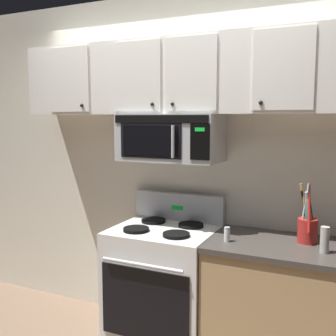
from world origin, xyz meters
TOP-DOWN VIEW (x-y plane):
  - back_wall at (0.00, 0.79)m, footprint 5.20×0.10m
  - stove_range at (0.00, 0.42)m, footprint 0.76×0.69m
  - over_range_microwave at (-0.00, 0.54)m, footprint 0.76×0.43m
  - upper_cabinets at (-0.00, 0.57)m, footprint 2.50×0.36m
  - counter_segment at (0.84, 0.43)m, footprint 0.93×0.65m
  - utensil_crock_red at (1.01, 0.51)m, footprint 0.13×0.15m
  - salt_shaker at (0.52, 0.32)m, footprint 0.04×0.04m
  - pepper_mill at (1.12, 0.34)m, footprint 0.05×0.05m

SIDE VIEW (x-z plane):
  - counter_segment at x=0.84m, z-range 0.00..0.90m
  - stove_range at x=0.00m, z-range -0.09..1.03m
  - salt_shaker at x=0.52m, z-range 0.90..1.00m
  - pepper_mill at x=1.12m, z-range 0.90..1.06m
  - utensil_crock_red at x=1.01m, z-range 0.81..1.21m
  - back_wall at x=0.00m, z-range 0.00..2.70m
  - over_range_microwave at x=0.00m, z-range 1.40..1.75m
  - upper_cabinets at x=0.00m, z-range 1.75..2.30m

